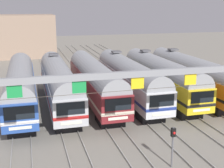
{
  "coord_description": "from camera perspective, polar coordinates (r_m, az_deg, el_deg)",
  "views": [
    {
      "loc": [
        -8.95,
        -32.32,
        10.67
      ],
      "look_at": [
        0.14,
        0.54,
        1.95
      ],
      "focal_mm": 49.47,
      "sensor_mm": 36.0,
      "label": 1
    }
  ],
  "objects": [
    {
      "name": "ground_plane",
      "position": [
        35.19,
        0.01,
        -3.3
      ],
      "size": [
        160.0,
        160.0,
        0.0
      ],
      "primitive_type": "plane",
      "color": "gray"
    },
    {
      "name": "commuter_train_blue",
      "position": [
        33.3,
        -16.55,
        -0.13
      ],
      "size": [
        2.88,
        18.06,
        4.77
      ],
      "color": "#284C9E",
      "rests_on": "ground"
    },
    {
      "name": "commuter_train_maroon",
      "position": [
        34.01,
        -3.19,
        0.75
      ],
      "size": [
        2.88,
        18.06,
        4.77
      ],
      "color": "maroon",
      "rests_on": "ground"
    },
    {
      "name": "track_bed",
      "position": [
        51.23,
        -5.07,
        2.35
      ],
      "size": [
        21.2,
        70.0,
        0.15
      ],
      "color": "gray",
      "rests_on": "ground"
    },
    {
      "name": "commuter_train_orange",
      "position": [
        38.23,
        14.4,
        1.84
      ],
      "size": [
        2.88,
        18.06,
        5.05
      ],
      "color": "orange",
      "rests_on": "ground"
    },
    {
      "name": "catenary_gantry",
      "position": [
        21.51,
        9.65,
        -0.22
      ],
      "size": [
        24.94,
        0.44,
        6.97
      ],
      "color": "gray",
      "rests_on": "ground"
    },
    {
      "name": "commuter_train_stainless",
      "position": [
        33.43,
        -9.8,
        0.32
      ],
      "size": [
        2.88,
        18.06,
        5.05
      ],
      "color": "#B2B5BA",
      "rests_on": "ground"
    },
    {
      "name": "commuter_train_silver",
      "position": [
        35.04,
        3.12,
        1.16
      ],
      "size": [
        2.88,
        18.06,
        5.05
      ],
      "color": "silver",
      "rests_on": "ground"
    },
    {
      "name": "maintenance_building",
      "position": [
        69.4,
        -18.66,
        8.4
      ],
      "size": [
        19.24,
        10.0,
        8.76
      ],
      "primitive_type": "cube",
      "color": "gray",
      "rests_on": "ground"
    },
    {
      "name": "commuter_train_yellow",
      "position": [
        36.46,
        9.0,
        1.52
      ],
      "size": [
        2.88,
        18.06,
        5.05
      ],
      "color": "gold",
      "rests_on": "ground"
    },
    {
      "name": "yard_signal_mast",
      "position": [
        21.19,
        11.2,
        -10.04
      ],
      "size": [
        0.28,
        0.35,
        2.88
      ],
      "color": "#59595E",
      "rests_on": "ground"
    }
  ]
}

